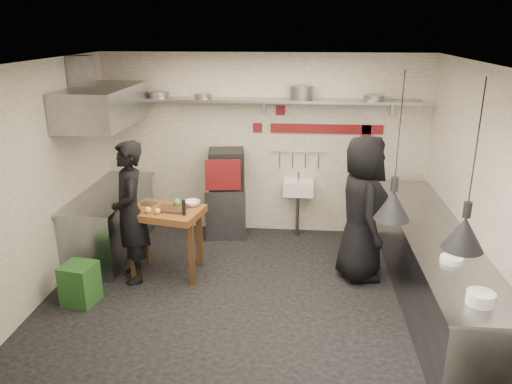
# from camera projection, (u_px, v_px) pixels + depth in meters

# --- Properties ---
(floor) EXTENTS (5.00, 5.00, 0.00)m
(floor) POSITION_uv_depth(u_px,v_px,m) (251.00, 293.00, 6.22)
(floor) COLOR black
(floor) RESTS_ON ground
(ceiling) EXTENTS (5.00, 5.00, 0.00)m
(ceiling) POSITION_uv_depth(u_px,v_px,m) (250.00, 62.00, 5.33)
(ceiling) COLOR beige
(ceiling) RESTS_ON floor
(wall_back) EXTENTS (5.00, 0.04, 2.80)m
(wall_back) POSITION_uv_depth(u_px,v_px,m) (264.00, 145.00, 7.76)
(wall_back) COLOR silver
(wall_back) RESTS_ON floor
(wall_front) EXTENTS (5.00, 0.04, 2.80)m
(wall_front) POSITION_uv_depth(u_px,v_px,m) (223.00, 271.00, 3.79)
(wall_front) COLOR silver
(wall_front) RESTS_ON floor
(wall_left) EXTENTS (0.04, 4.20, 2.80)m
(wall_left) POSITION_uv_depth(u_px,v_px,m) (44.00, 181.00, 5.99)
(wall_left) COLOR silver
(wall_left) RESTS_ON floor
(wall_right) EXTENTS (0.04, 4.20, 2.80)m
(wall_right) POSITION_uv_depth(u_px,v_px,m) (473.00, 193.00, 5.56)
(wall_right) COLOR silver
(wall_right) RESTS_ON floor
(red_band_horiz) EXTENTS (1.70, 0.02, 0.14)m
(red_band_horiz) POSITION_uv_depth(u_px,v_px,m) (326.00, 129.00, 7.57)
(red_band_horiz) COLOR maroon
(red_band_horiz) RESTS_ON wall_back
(red_band_vert) EXTENTS (0.14, 0.02, 1.10)m
(red_band_vert) POSITION_uv_depth(u_px,v_px,m) (364.00, 160.00, 7.67)
(red_band_vert) COLOR maroon
(red_band_vert) RESTS_ON wall_back
(red_tile_a) EXTENTS (0.14, 0.02, 0.14)m
(red_tile_a) POSITION_uv_depth(u_px,v_px,m) (281.00, 110.00, 7.54)
(red_tile_a) COLOR maroon
(red_tile_a) RESTS_ON wall_back
(red_tile_b) EXTENTS (0.14, 0.02, 0.14)m
(red_tile_b) POSITION_uv_depth(u_px,v_px,m) (258.00, 128.00, 7.66)
(red_tile_b) COLOR maroon
(red_tile_b) RESTS_ON wall_back
(back_shelf) EXTENTS (4.60, 0.34, 0.04)m
(back_shelf) POSITION_uv_depth(u_px,v_px,m) (263.00, 100.00, 7.36)
(back_shelf) COLOR slate
(back_shelf) RESTS_ON wall_back
(shelf_bracket_left) EXTENTS (0.04, 0.06, 0.24)m
(shelf_bracket_left) POSITION_uv_depth(u_px,v_px,m) (142.00, 104.00, 7.69)
(shelf_bracket_left) COLOR slate
(shelf_bracket_left) RESTS_ON wall_back
(shelf_bracket_mid) EXTENTS (0.04, 0.06, 0.24)m
(shelf_bracket_mid) POSITION_uv_depth(u_px,v_px,m) (264.00, 106.00, 7.53)
(shelf_bracket_mid) COLOR slate
(shelf_bracket_mid) RESTS_ON wall_back
(shelf_bracket_right) EXTENTS (0.04, 0.06, 0.24)m
(shelf_bracket_right) POSITION_uv_depth(u_px,v_px,m) (392.00, 107.00, 7.37)
(shelf_bracket_right) COLOR slate
(shelf_bracket_right) RESTS_ON wall_back
(pan_far_left) EXTENTS (0.36, 0.36, 0.09)m
(pan_far_left) POSITION_uv_depth(u_px,v_px,m) (159.00, 95.00, 7.47)
(pan_far_left) COLOR slate
(pan_far_left) RESTS_ON back_shelf
(pan_mid_left) EXTENTS (0.28, 0.28, 0.07)m
(pan_mid_left) POSITION_uv_depth(u_px,v_px,m) (203.00, 96.00, 7.42)
(pan_mid_left) COLOR slate
(pan_mid_left) RESTS_ON back_shelf
(stock_pot) EXTENTS (0.36, 0.36, 0.20)m
(stock_pot) POSITION_uv_depth(u_px,v_px,m) (301.00, 93.00, 7.27)
(stock_pot) COLOR slate
(stock_pot) RESTS_ON back_shelf
(pan_right) EXTENTS (0.37, 0.37, 0.08)m
(pan_right) POSITION_uv_depth(u_px,v_px,m) (374.00, 98.00, 7.20)
(pan_right) COLOR slate
(pan_right) RESTS_ON back_shelf
(oven_stand) EXTENTS (0.69, 0.64, 0.80)m
(oven_stand) POSITION_uv_depth(u_px,v_px,m) (226.00, 211.00, 7.86)
(oven_stand) COLOR slate
(oven_stand) RESTS_ON floor
(combi_oven) EXTENTS (0.60, 0.57, 0.58)m
(combi_oven) POSITION_uv_depth(u_px,v_px,m) (227.00, 169.00, 7.63)
(combi_oven) COLOR black
(combi_oven) RESTS_ON oven_stand
(oven_door) EXTENTS (0.52, 0.10, 0.46)m
(oven_door) POSITION_uv_depth(u_px,v_px,m) (223.00, 175.00, 7.31)
(oven_door) COLOR maroon
(oven_door) RESTS_ON combi_oven
(oven_glass) EXTENTS (0.34, 0.06, 0.34)m
(oven_glass) POSITION_uv_depth(u_px,v_px,m) (221.00, 174.00, 7.33)
(oven_glass) COLOR black
(oven_glass) RESTS_ON oven_door
(hand_sink) EXTENTS (0.46, 0.34, 0.22)m
(hand_sink) POSITION_uv_depth(u_px,v_px,m) (298.00, 188.00, 7.74)
(hand_sink) COLOR white
(hand_sink) RESTS_ON wall_back
(sink_tap) EXTENTS (0.03, 0.03, 0.14)m
(sink_tap) POSITION_uv_depth(u_px,v_px,m) (299.00, 177.00, 7.68)
(sink_tap) COLOR slate
(sink_tap) RESTS_ON hand_sink
(sink_drain) EXTENTS (0.06, 0.06, 0.66)m
(sink_drain) POSITION_uv_depth(u_px,v_px,m) (298.00, 215.00, 7.84)
(sink_drain) COLOR slate
(sink_drain) RESTS_ON floor
(utensil_rail) EXTENTS (0.90, 0.02, 0.02)m
(utensil_rail) POSITION_uv_depth(u_px,v_px,m) (299.00, 152.00, 7.70)
(utensil_rail) COLOR slate
(utensil_rail) RESTS_ON wall_back
(counter_right) EXTENTS (0.70, 3.80, 0.90)m
(counter_right) POSITION_uv_depth(u_px,v_px,m) (431.00, 268.00, 5.89)
(counter_right) COLOR slate
(counter_right) RESTS_ON floor
(counter_right_top) EXTENTS (0.76, 3.90, 0.03)m
(counter_right_top) POSITION_uv_depth(u_px,v_px,m) (436.00, 232.00, 5.74)
(counter_right_top) COLOR slate
(counter_right_top) RESTS_ON counter_right
(plate_stack) EXTENTS (0.31, 0.31, 0.11)m
(plate_stack) POSITION_uv_depth(u_px,v_px,m) (481.00, 298.00, 4.22)
(plate_stack) COLOR white
(plate_stack) RESTS_ON counter_right_top
(small_bowl_right) EXTENTS (0.23, 0.23, 0.05)m
(small_bowl_right) POSITION_uv_depth(u_px,v_px,m) (451.00, 259.00, 4.98)
(small_bowl_right) COLOR white
(small_bowl_right) RESTS_ON counter_right_top
(counter_left) EXTENTS (0.70, 1.90, 0.90)m
(counter_left) POSITION_uv_depth(u_px,v_px,m) (111.00, 222.00, 7.25)
(counter_left) COLOR slate
(counter_left) RESTS_ON floor
(counter_left_top) EXTENTS (0.76, 2.00, 0.03)m
(counter_left_top) POSITION_uv_depth(u_px,v_px,m) (108.00, 192.00, 7.10)
(counter_left_top) COLOR slate
(counter_left_top) RESTS_ON counter_left
(extractor_hood) EXTENTS (0.78, 1.60, 0.50)m
(extractor_hood) POSITION_uv_depth(u_px,v_px,m) (103.00, 105.00, 6.71)
(extractor_hood) COLOR slate
(extractor_hood) RESTS_ON ceiling
(hood_duct) EXTENTS (0.28, 0.28, 0.50)m
(hood_duct) POSITION_uv_depth(u_px,v_px,m) (82.00, 75.00, 6.60)
(hood_duct) COLOR slate
(hood_duct) RESTS_ON ceiling
(green_bin) EXTENTS (0.42, 0.42, 0.50)m
(green_bin) POSITION_uv_depth(u_px,v_px,m) (80.00, 284.00, 5.94)
(green_bin) COLOR #235522
(green_bin) RESTS_ON floor
(prep_table) EXTENTS (1.03, 0.81, 0.92)m
(prep_table) POSITION_uv_depth(u_px,v_px,m) (167.00, 242.00, 6.58)
(prep_table) COLOR brown
(prep_table) RESTS_ON floor
(cutting_board) EXTENTS (0.40, 0.31, 0.02)m
(cutting_board) POSITION_uv_depth(u_px,v_px,m) (171.00, 209.00, 6.40)
(cutting_board) COLOR #482E18
(cutting_board) RESTS_ON prep_table
(pepper_mill) EXTENTS (0.06, 0.06, 0.20)m
(pepper_mill) POSITION_uv_depth(u_px,v_px,m) (184.00, 208.00, 6.20)
(pepper_mill) COLOR black
(pepper_mill) RESTS_ON prep_table
(lemon_a) EXTENTS (0.11, 0.11, 0.09)m
(lemon_a) POSITION_uv_depth(u_px,v_px,m) (148.00, 210.00, 6.30)
(lemon_a) COLOR gold
(lemon_a) RESTS_ON prep_table
(lemon_b) EXTENTS (0.08, 0.08, 0.08)m
(lemon_b) POSITION_uv_depth(u_px,v_px,m) (157.00, 211.00, 6.26)
(lemon_b) COLOR gold
(lemon_b) RESTS_ON prep_table
(veg_ball) EXTENTS (0.11, 0.11, 0.11)m
(veg_ball) POSITION_uv_depth(u_px,v_px,m) (177.00, 203.00, 6.53)
(veg_ball) COLOR #469037
(veg_ball) RESTS_ON prep_table
(steel_tray) EXTENTS (0.20, 0.16, 0.03)m
(steel_tray) POSITION_uv_depth(u_px,v_px,m) (149.00, 204.00, 6.59)
(steel_tray) COLOR slate
(steel_tray) RESTS_ON prep_table
(bowl) EXTENTS (0.28, 0.28, 0.07)m
(bowl) POSITION_uv_depth(u_px,v_px,m) (192.00, 203.00, 6.55)
(bowl) COLOR white
(bowl) RESTS_ON prep_table
(heat_lamp_near) EXTENTS (0.39, 0.39, 1.43)m
(heat_lamp_near) POSITION_uv_depth(u_px,v_px,m) (398.00, 148.00, 4.66)
(heat_lamp_near) COLOR black
(heat_lamp_near) RESTS_ON ceiling
(heat_lamp_far) EXTENTS (0.42, 0.42, 1.48)m
(heat_lamp_far) POSITION_uv_depth(u_px,v_px,m) (473.00, 168.00, 4.11)
(heat_lamp_far) COLOR black
(heat_lamp_far) RESTS_ON ceiling
(chef_left) EXTENTS (0.68, 0.80, 1.85)m
(chef_left) POSITION_uv_depth(u_px,v_px,m) (130.00, 213.00, 6.31)
(chef_left) COLOR black
(chef_left) RESTS_ON floor
(chef_right) EXTENTS (0.73, 1.01, 1.90)m
(chef_right) POSITION_uv_depth(u_px,v_px,m) (362.00, 209.00, 6.36)
(chef_right) COLOR black
(chef_right) RESTS_ON floor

